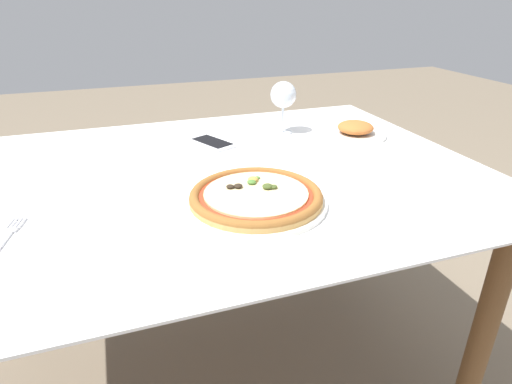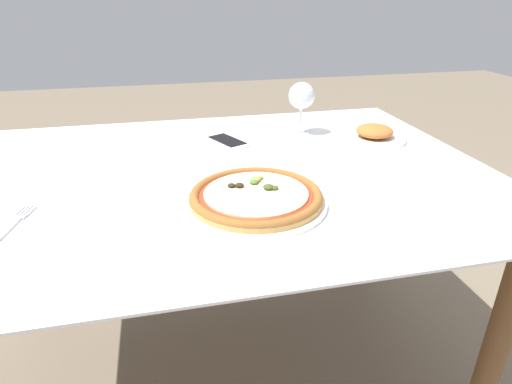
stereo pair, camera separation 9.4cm
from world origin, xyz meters
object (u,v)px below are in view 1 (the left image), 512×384
object	(u,v)px
dining_table	(207,200)
pizza_plate	(256,197)
fork	(5,238)
cell_phone	(212,143)
side_plate	(355,130)
wine_glass_far_left	(283,96)

from	to	relation	value
dining_table	pizza_plate	world-z (taller)	pizza_plate
pizza_plate	fork	xyz separation A→B (m)	(-0.50, 0.02, -0.01)
cell_phone	side_plate	bearing A→B (deg)	-8.64
fork	cell_phone	distance (m)	0.65
pizza_plate	dining_table	bearing A→B (deg)	108.15
fork	dining_table	bearing A→B (deg)	23.63
pizza_plate	fork	distance (m)	0.51
pizza_plate	cell_phone	bearing A→B (deg)	89.46
pizza_plate	side_plate	size ratio (longest dim) A/B	1.60
pizza_plate	cell_phone	distance (m)	0.43
dining_table	fork	bearing A→B (deg)	-156.37
fork	cell_phone	world-z (taller)	cell_phone
pizza_plate	fork	bearing A→B (deg)	178.04
dining_table	wine_glass_far_left	distance (m)	0.46
dining_table	fork	xyz separation A→B (m)	(-0.44, -0.19, 0.08)
fork	side_plate	bearing A→B (deg)	19.28
wine_glass_far_left	dining_table	bearing A→B (deg)	-141.25
pizza_plate	fork	size ratio (longest dim) A/B	1.87
dining_table	fork	distance (m)	0.48
side_plate	fork	bearing A→B (deg)	-160.72
wine_glass_far_left	cell_phone	world-z (taller)	wine_glass_far_left
fork	wine_glass_far_left	xyz separation A→B (m)	(0.76, 0.45, 0.12)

